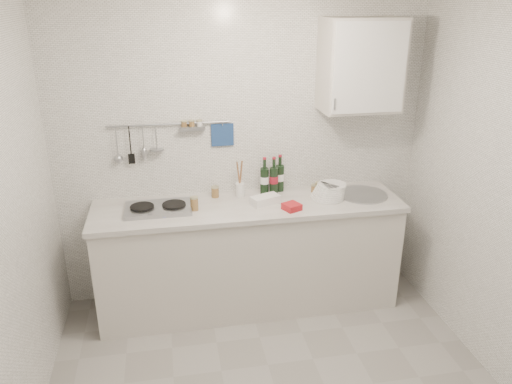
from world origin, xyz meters
TOP-DOWN VIEW (x-y plane):
  - back_wall at (0.00, 1.40)m, footprint 3.00×0.02m
  - counter at (0.01, 1.10)m, footprint 2.44×0.64m
  - wall_rail at (-0.60, 1.37)m, footprint 0.98×0.09m
  - wall_cabinet at (0.90, 1.22)m, footprint 0.60×0.38m
  - plate_stack_hob at (-0.65, 1.06)m, footprint 0.25×0.25m
  - plate_stack_sink at (0.67, 1.11)m, footprint 0.30×0.28m
  - wine_bottles at (0.24, 1.30)m, footprint 0.21×0.12m
  - butter_dish at (0.13, 1.07)m, footprint 0.25×0.18m
  - strawberry_punnet at (0.30, 0.92)m, footprint 0.16×0.16m
  - utensil_crock at (-0.04, 1.27)m, footprint 0.07×0.07m
  - jar_a at (-0.24, 1.28)m, footprint 0.06×0.06m
  - jar_b at (0.58, 1.24)m, footprint 0.06×0.06m
  - jar_c at (0.62, 1.24)m, footprint 0.06×0.06m
  - jar_d at (-0.43, 1.05)m, footprint 0.06×0.06m

SIDE VIEW (x-z plane):
  - counter at x=0.01m, z-range -0.05..0.92m
  - plate_stack_hob at x=-0.65m, z-range 0.92..0.94m
  - strawberry_punnet at x=0.30m, z-range 0.92..0.97m
  - butter_dish at x=0.13m, z-range 0.92..0.99m
  - jar_b at x=0.58m, z-range 0.92..0.99m
  - jar_c at x=0.62m, z-range 0.92..1.00m
  - jar_a at x=-0.24m, z-range 0.92..1.01m
  - plate_stack_sink at x=0.67m, z-range 0.91..1.03m
  - jar_d at x=-0.43m, z-range 0.92..1.03m
  - utensil_crock at x=-0.04m, z-range 0.84..1.15m
  - wine_bottles at x=0.24m, z-range 0.92..1.23m
  - back_wall at x=0.00m, z-range 0.00..2.50m
  - wall_rail at x=-0.60m, z-range 1.26..1.60m
  - wall_cabinet at x=0.90m, z-range 1.60..2.30m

